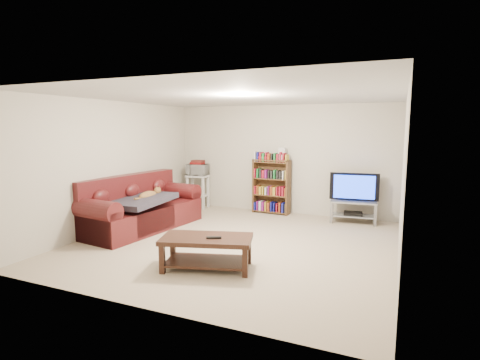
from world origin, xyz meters
The scene contains 19 objects.
floor centered at (0.00, 0.00, 0.00)m, with size 5.00×5.00×0.00m, color #BDAA8C.
ceiling centered at (0.00, 0.00, 2.40)m, with size 5.00×5.00×0.00m, color white.
wall_back centered at (0.00, 2.50, 1.20)m, with size 5.00×5.00×0.00m, color beige.
wall_front centered at (0.00, -2.50, 1.20)m, with size 5.00×5.00×0.00m, color beige.
wall_left centered at (-2.50, 0.00, 1.20)m, with size 5.00×5.00×0.00m, color beige.
wall_right centered at (2.50, 0.00, 1.20)m, with size 5.00×5.00×0.00m, color beige.
sofa centered at (-2.07, 0.10, 0.35)m, with size 1.30×2.47×1.01m.
blanket centered at (-1.90, -0.08, 0.58)m, with size 0.91×1.18×0.10m, color #2D2934.
cat centered at (-1.87, 0.13, 0.64)m, with size 0.26×0.64×0.19m, color brown, non-canonical shape.
coffee_table centered at (0.10, -1.22, 0.31)m, with size 1.34×0.93×0.44m.
remote centered at (0.23, -1.24, 0.45)m, with size 0.20×0.06×0.02m, color black.
tv_stand centered at (1.64, 2.14, 0.31)m, with size 0.93×0.49×0.45m.
television centered at (1.64, 2.14, 0.73)m, with size 0.96×0.13×0.56m, color black.
dvd_player centered at (1.64, 2.14, 0.19)m, with size 0.36×0.25×0.06m, color black.
bookshelf centered at (-0.16, 2.30, 0.62)m, with size 0.85×0.31×1.21m.
shelf_clutter centered at (-0.06, 2.31, 1.32)m, with size 0.62×0.20×0.28m.
microwave_stand centered at (-1.96, 2.16, 0.50)m, with size 0.51×0.39×0.78m.
microwave centered at (-1.96, 2.16, 0.92)m, with size 0.48×0.33×0.27m, color silver.
game_boxes centered at (-1.96, 2.16, 1.08)m, with size 0.28×0.25×0.05m, color maroon.
Camera 1 is at (2.45, -5.54, 1.91)m, focal length 28.00 mm.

